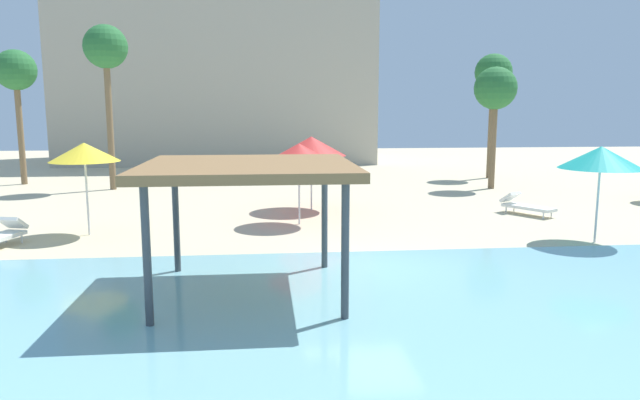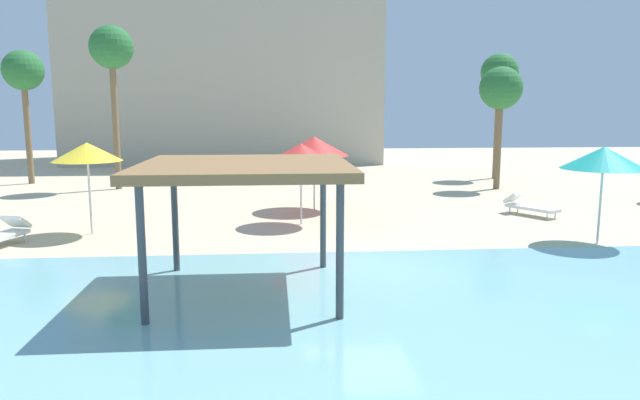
{
  "view_description": "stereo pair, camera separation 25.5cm",
  "coord_description": "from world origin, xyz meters",
  "px_view_note": "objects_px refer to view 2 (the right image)",
  "views": [
    {
      "loc": [
        -2.2,
        -12.65,
        3.63
      ],
      "look_at": [
        -0.74,
        2.0,
        1.3
      ],
      "focal_mm": 32.53,
      "sensor_mm": 36.0,
      "label": 1
    },
    {
      "loc": [
        -1.94,
        -12.68,
        3.63
      ],
      "look_at": [
        -0.74,
        2.0,
        1.3
      ],
      "focal_mm": 32.53,
      "sensor_mm": 36.0,
      "label": 2
    }
  ],
  "objects_px": {
    "palm_tree_1": "(501,91)",
    "palm_tree_3": "(500,75)",
    "palm_tree_2": "(23,74)",
    "beach_umbrella_yellow_5": "(87,152)",
    "beach_umbrella_red_3": "(314,146)",
    "beach_umbrella_red_4": "(301,153)",
    "shade_pavilion": "(245,172)",
    "beach_umbrella_teal_2": "(604,158)",
    "lounge_chair_0": "(2,234)",
    "palm_tree_0": "(112,52)",
    "lounge_chair_1": "(528,206)"
  },
  "relations": [
    {
      "from": "beach_umbrella_red_3",
      "to": "palm_tree_2",
      "type": "height_order",
      "value": "palm_tree_2"
    },
    {
      "from": "beach_umbrella_teal_2",
      "to": "beach_umbrella_red_4",
      "type": "height_order",
      "value": "beach_umbrella_teal_2"
    },
    {
      "from": "beach_umbrella_yellow_5",
      "to": "palm_tree_2",
      "type": "bearing_deg",
      "value": 118.15
    },
    {
      "from": "lounge_chair_1",
      "to": "palm_tree_1",
      "type": "height_order",
      "value": "palm_tree_1"
    },
    {
      "from": "beach_umbrella_teal_2",
      "to": "lounge_chair_1",
      "type": "height_order",
      "value": "beach_umbrella_teal_2"
    },
    {
      "from": "beach_umbrella_teal_2",
      "to": "lounge_chair_1",
      "type": "xyz_separation_m",
      "value": [
        -0.04,
        4.28,
        -2.0
      ]
    },
    {
      "from": "palm_tree_2",
      "to": "palm_tree_3",
      "type": "xyz_separation_m",
      "value": [
        23.43,
        0.27,
        0.04
      ]
    },
    {
      "from": "beach_umbrella_red_4",
      "to": "lounge_chair_0",
      "type": "height_order",
      "value": "beach_umbrella_red_4"
    },
    {
      "from": "shade_pavilion",
      "to": "beach_umbrella_red_4",
      "type": "height_order",
      "value": "shade_pavilion"
    },
    {
      "from": "lounge_chair_1",
      "to": "palm_tree_3",
      "type": "distance_m",
      "value": 11.95
    },
    {
      "from": "beach_umbrella_red_4",
      "to": "palm_tree_1",
      "type": "relative_size",
      "value": 0.47
    },
    {
      "from": "beach_umbrella_teal_2",
      "to": "palm_tree_3",
      "type": "distance_m",
      "value": 15.32
    },
    {
      "from": "lounge_chair_1",
      "to": "beach_umbrella_yellow_5",
      "type": "bearing_deg",
      "value": -114.12
    },
    {
      "from": "palm_tree_1",
      "to": "palm_tree_3",
      "type": "bearing_deg",
      "value": 69.58
    },
    {
      "from": "beach_umbrella_red_3",
      "to": "palm_tree_2",
      "type": "xyz_separation_m",
      "value": [
        -13.26,
        8.55,
        2.96
      ]
    },
    {
      "from": "palm_tree_1",
      "to": "palm_tree_3",
      "type": "xyz_separation_m",
      "value": [
        1.49,
        4.0,
        0.89
      ]
    },
    {
      "from": "beach_umbrella_yellow_5",
      "to": "palm_tree_1",
      "type": "xyz_separation_m",
      "value": [
        15.46,
        8.39,
        2.02
      ]
    },
    {
      "from": "beach_umbrella_teal_2",
      "to": "palm_tree_1",
      "type": "height_order",
      "value": "palm_tree_1"
    },
    {
      "from": "shade_pavilion",
      "to": "beach_umbrella_teal_2",
      "type": "height_order",
      "value": "beach_umbrella_teal_2"
    },
    {
      "from": "shade_pavilion",
      "to": "lounge_chair_1",
      "type": "relative_size",
      "value": 2.07
    },
    {
      "from": "beach_umbrella_teal_2",
      "to": "palm_tree_0",
      "type": "distance_m",
      "value": 20.29
    },
    {
      "from": "beach_umbrella_red_3",
      "to": "palm_tree_1",
      "type": "xyz_separation_m",
      "value": [
        8.68,
        4.82,
        2.11
      ]
    },
    {
      "from": "beach_umbrella_red_4",
      "to": "palm_tree_2",
      "type": "height_order",
      "value": "palm_tree_2"
    },
    {
      "from": "palm_tree_1",
      "to": "palm_tree_2",
      "type": "height_order",
      "value": "palm_tree_2"
    },
    {
      "from": "beach_umbrella_teal_2",
      "to": "lounge_chair_0",
      "type": "xyz_separation_m",
      "value": [
        -15.99,
        1.04,
        -2.0
      ]
    },
    {
      "from": "beach_umbrella_red_4",
      "to": "lounge_chair_0",
      "type": "relative_size",
      "value": 1.29
    },
    {
      "from": "palm_tree_3",
      "to": "lounge_chair_1",
      "type": "bearing_deg",
      "value": -105.56
    },
    {
      "from": "lounge_chair_1",
      "to": "palm_tree_0",
      "type": "distance_m",
      "value": 18.54
    },
    {
      "from": "palm_tree_2",
      "to": "shade_pavilion",
      "type": "bearing_deg",
      "value": -58.01
    },
    {
      "from": "shade_pavilion",
      "to": "beach_umbrella_red_3",
      "type": "xyz_separation_m",
      "value": [
        2.01,
        9.46,
        -0.13
      ]
    },
    {
      "from": "beach_umbrella_red_4",
      "to": "palm_tree_2",
      "type": "xyz_separation_m",
      "value": [
        -12.66,
        11.15,
        2.99
      ]
    },
    {
      "from": "beach_umbrella_yellow_5",
      "to": "palm_tree_0",
      "type": "height_order",
      "value": "palm_tree_0"
    },
    {
      "from": "shade_pavilion",
      "to": "lounge_chair_0",
      "type": "bearing_deg",
      "value": 145.63
    },
    {
      "from": "beach_umbrella_yellow_5",
      "to": "beach_umbrella_red_3",
      "type": "bearing_deg",
      "value": 27.75
    },
    {
      "from": "beach_umbrella_yellow_5",
      "to": "shade_pavilion",
      "type": "bearing_deg",
      "value": -51.03
    },
    {
      "from": "beach_umbrella_red_3",
      "to": "beach_umbrella_teal_2",
      "type": "bearing_deg",
      "value": -39.09
    },
    {
      "from": "beach_umbrella_yellow_5",
      "to": "palm_tree_2",
      "type": "height_order",
      "value": "palm_tree_2"
    },
    {
      "from": "shade_pavilion",
      "to": "beach_umbrella_yellow_5",
      "type": "bearing_deg",
      "value": 128.97
    },
    {
      "from": "beach_umbrella_teal_2",
      "to": "lounge_chair_0",
      "type": "height_order",
      "value": "beach_umbrella_teal_2"
    },
    {
      "from": "palm_tree_2",
      "to": "lounge_chair_1",
      "type": "bearing_deg",
      "value": -26.42
    },
    {
      "from": "shade_pavilion",
      "to": "palm_tree_1",
      "type": "distance_m",
      "value": 17.95
    },
    {
      "from": "palm_tree_3",
      "to": "beach_umbrella_red_4",
      "type": "bearing_deg",
      "value": -133.34
    },
    {
      "from": "beach_umbrella_red_3",
      "to": "beach_umbrella_red_4",
      "type": "height_order",
      "value": "beach_umbrella_red_3"
    },
    {
      "from": "lounge_chair_0",
      "to": "palm_tree_3",
      "type": "bearing_deg",
      "value": 140.4
    },
    {
      "from": "palm_tree_0",
      "to": "palm_tree_2",
      "type": "height_order",
      "value": "palm_tree_0"
    },
    {
      "from": "palm_tree_2",
      "to": "beach_umbrella_teal_2",
      "type": "bearing_deg",
      "value": -35.16
    },
    {
      "from": "beach_umbrella_yellow_5",
      "to": "palm_tree_1",
      "type": "height_order",
      "value": "palm_tree_1"
    },
    {
      "from": "beach_umbrella_teal_2",
      "to": "beach_umbrella_red_4",
      "type": "xyz_separation_m",
      "value": [
        -7.9,
        3.33,
        -0.05
      ]
    },
    {
      "from": "shade_pavilion",
      "to": "palm_tree_2",
      "type": "relative_size",
      "value": 0.63
    },
    {
      "from": "beach_umbrella_red_3",
      "to": "palm_tree_2",
      "type": "bearing_deg",
      "value": 147.18
    }
  ]
}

